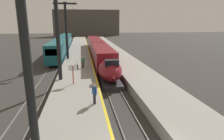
{
  "coord_description": "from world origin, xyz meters",
  "views": [
    {
      "loc": [
        -3.33,
        -8.44,
        7.58
      ],
      "look_at": [
        0.27,
        14.52,
        1.8
      ],
      "focal_mm": 31.15,
      "sensor_mm": 36.0,
      "label": 1
    }
  ],
  "objects_px": {
    "regional_train_adjacent": "(62,44)",
    "station_column_near": "(25,42)",
    "station_column_far": "(66,26)",
    "highspeed_train_main": "(99,51)",
    "rolling_suitcase": "(77,67)",
    "station_column_mid": "(57,27)",
    "departure_info_board": "(73,70)",
    "passenger_near_edge": "(83,61)",
    "passenger_mid_platform": "(94,92)"
  },
  "relations": [
    {
      "from": "regional_train_adjacent",
      "to": "station_column_near",
      "type": "relative_size",
      "value": 3.92
    },
    {
      "from": "station_column_far",
      "to": "highspeed_train_main",
      "type": "bearing_deg",
      "value": 21.52
    },
    {
      "from": "regional_train_adjacent",
      "to": "rolling_suitcase",
      "type": "distance_m",
      "value": 23.46
    },
    {
      "from": "station_column_mid",
      "to": "station_column_far",
      "type": "height_order",
      "value": "station_column_mid"
    },
    {
      "from": "station_column_mid",
      "to": "rolling_suitcase",
      "type": "distance_m",
      "value": 7.79
    },
    {
      "from": "regional_train_adjacent",
      "to": "departure_info_board",
      "type": "bearing_deg",
      "value": -82.9
    },
    {
      "from": "station_column_far",
      "to": "regional_train_adjacent",
      "type": "bearing_deg",
      "value": 98.51
    },
    {
      "from": "station_column_far",
      "to": "rolling_suitcase",
      "type": "bearing_deg",
      "value": -77.94
    },
    {
      "from": "highspeed_train_main",
      "to": "station_column_far",
      "type": "bearing_deg",
      "value": -158.48
    },
    {
      "from": "highspeed_train_main",
      "to": "station_column_far",
      "type": "relative_size",
      "value": 3.8
    },
    {
      "from": "station_column_near",
      "to": "regional_train_adjacent",
      "type": "bearing_deg",
      "value": 93.07
    },
    {
      "from": "passenger_near_edge",
      "to": "rolling_suitcase",
      "type": "distance_m",
      "value": 1.23
    },
    {
      "from": "passenger_near_edge",
      "to": "rolling_suitcase",
      "type": "xyz_separation_m",
      "value": [
        -0.87,
        -0.54,
        -0.69
      ]
    },
    {
      "from": "highspeed_train_main",
      "to": "station_column_near",
      "type": "height_order",
      "value": "station_column_near"
    },
    {
      "from": "station_column_mid",
      "to": "highspeed_train_main",
      "type": "bearing_deg",
      "value": 69.41
    },
    {
      "from": "station_column_mid",
      "to": "station_column_far",
      "type": "bearing_deg",
      "value": 90.0
    },
    {
      "from": "regional_train_adjacent",
      "to": "passenger_mid_platform",
      "type": "height_order",
      "value": "regional_train_adjacent"
    },
    {
      "from": "rolling_suitcase",
      "to": "departure_info_board",
      "type": "xyz_separation_m",
      "value": [
        -0.25,
        -7.01,
        1.2
      ]
    },
    {
      "from": "station_column_far",
      "to": "departure_info_board",
      "type": "height_order",
      "value": "station_column_far"
    },
    {
      "from": "station_column_near",
      "to": "station_column_mid",
      "type": "xyz_separation_m",
      "value": [
        0.0,
        12.99,
        0.42
      ]
    },
    {
      "from": "station_column_far",
      "to": "passenger_near_edge",
      "type": "height_order",
      "value": "station_column_far"
    },
    {
      "from": "station_column_near",
      "to": "station_column_mid",
      "type": "distance_m",
      "value": 12.99
    },
    {
      "from": "regional_train_adjacent",
      "to": "station_column_mid",
      "type": "distance_m",
      "value": 28.59
    },
    {
      "from": "passenger_mid_platform",
      "to": "station_column_mid",
      "type": "bearing_deg",
      "value": 114.36
    },
    {
      "from": "station_column_near",
      "to": "rolling_suitcase",
      "type": "relative_size",
      "value": 9.51
    },
    {
      "from": "station_column_mid",
      "to": "departure_info_board",
      "type": "xyz_separation_m",
      "value": [
        1.55,
        -2.04,
        -4.52
      ]
    },
    {
      "from": "highspeed_train_main",
      "to": "station_column_near",
      "type": "relative_size",
      "value": 4.0
    },
    {
      "from": "regional_train_adjacent",
      "to": "station_column_far",
      "type": "height_order",
      "value": "station_column_far"
    },
    {
      "from": "passenger_mid_platform",
      "to": "regional_train_adjacent",
      "type": "bearing_deg",
      "value": 98.99
    },
    {
      "from": "station_column_far",
      "to": "passenger_near_edge",
      "type": "distance_m",
      "value": 9.63
    },
    {
      "from": "station_column_far",
      "to": "passenger_mid_platform",
      "type": "xyz_separation_m",
      "value": [
        3.45,
        -21.0,
        -4.88
      ]
    },
    {
      "from": "highspeed_train_main",
      "to": "station_column_mid",
      "type": "bearing_deg",
      "value": -110.59
    },
    {
      "from": "station_column_mid",
      "to": "station_column_far",
      "type": "xyz_separation_m",
      "value": [
        0.0,
        13.38,
        -0.16
      ]
    },
    {
      "from": "passenger_mid_platform",
      "to": "station_column_far",
      "type": "bearing_deg",
      "value": 99.33
    },
    {
      "from": "station_column_near",
      "to": "passenger_mid_platform",
      "type": "distance_m",
      "value": 7.88
    },
    {
      "from": "highspeed_train_main",
      "to": "regional_train_adjacent",
      "type": "height_order",
      "value": "regional_train_adjacent"
    },
    {
      "from": "station_column_mid",
      "to": "departure_info_board",
      "type": "height_order",
      "value": "station_column_mid"
    },
    {
      "from": "regional_train_adjacent",
      "to": "station_column_mid",
      "type": "bearing_deg",
      "value": -85.52
    },
    {
      "from": "highspeed_train_main",
      "to": "station_column_far",
      "type": "height_order",
      "value": "station_column_far"
    },
    {
      "from": "rolling_suitcase",
      "to": "departure_info_board",
      "type": "distance_m",
      "value": 7.12
    },
    {
      "from": "station_column_mid",
      "to": "passenger_mid_platform",
      "type": "height_order",
      "value": "station_column_mid"
    },
    {
      "from": "station_column_far",
      "to": "passenger_near_edge",
      "type": "xyz_separation_m",
      "value": [
        2.66,
        -7.86,
        -4.88
      ]
    },
    {
      "from": "highspeed_train_main",
      "to": "regional_train_adjacent",
      "type": "relative_size",
      "value": 1.02
    },
    {
      "from": "highspeed_train_main",
      "to": "station_column_near",
      "type": "xyz_separation_m",
      "value": [
        -5.9,
        -28.69,
        4.72
      ]
    },
    {
      "from": "station_column_far",
      "to": "passenger_near_edge",
      "type": "relative_size",
      "value": 5.82
    },
    {
      "from": "station_column_near",
      "to": "station_column_far",
      "type": "distance_m",
      "value": 26.37
    },
    {
      "from": "highspeed_train_main",
      "to": "station_column_near",
      "type": "bearing_deg",
      "value": -101.62
    },
    {
      "from": "highspeed_train_main",
      "to": "passenger_near_edge",
      "type": "height_order",
      "value": "highspeed_train_main"
    },
    {
      "from": "station_column_near",
      "to": "passenger_mid_platform",
      "type": "xyz_separation_m",
      "value": [
        3.45,
        5.37,
        -4.62
      ]
    },
    {
      "from": "regional_train_adjacent",
      "to": "station_column_near",
      "type": "height_order",
      "value": "station_column_near"
    }
  ]
}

